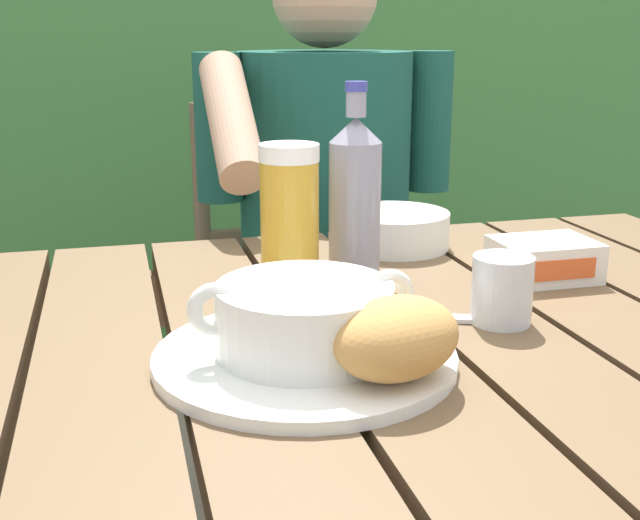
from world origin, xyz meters
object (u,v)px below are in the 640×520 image
at_px(beer_glass, 290,218).
at_px(chair_near_diner, 306,317).
at_px(serving_plate, 305,357).
at_px(bread_roll, 396,338).
at_px(diner_bowl, 394,229).
at_px(beer_bottle, 355,195).
at_px(table_knife, 416,316).
at_px(person_eating, 328,220).
at_px(butter_tub, 544,260).
at_px(soup_bowl, 305,317).
at_px(water_glass_small, 502,290).

bearing_deg(beer_glass, chair_near_diner, 74.95).
relative_size(serving_plate, bread_roll, 1.87).
bearing_deg(beer_glass, diner_bowl, 39.23).
distance_m(beer_bottle, table_knife, 0.20).
relative_size(person_eating, butter_tub, 10.21).
bearing_deg(beer_bottle, serving_plate, -116.28).
bearing_deg(soup_bowl, bread_roll, -49.40).
height_order(chair_near_diner, bread_roll, chair_near_diner).
bearing_deg(butter_tub, bread_roll, -138.46).
distance_m(person_eating, table_knife, 0.65).
bearing_deg(chair_near_diner, butter_tub, -80.03).
distance_m(bread_roll, table_knife, 0.18).
height_order(bread_roll, water_glass_small, bread_roll).
distance_m(person_eating, diner_bowl, 0.35).
distance_m(chair_near_diner, diner_bowl, 0.63).
distance_m(serving_plate, bread_roll, 0.11).
xyz_separation_m(beer_bottle, water_glass_small, (0.10, -0.20, -0.07)).
relative_size(person_eating, soup_bowl, 5.77).
height_order(serving_plate, beer_bottle, beer_bottle).
height_order(soup_bowl, beer_glass, beer_glass).
relative_size(beer_bottle, butter_tub, 1.99).
bearing_deg(diner_bowl, serving_plate, -120.72).
xyz_separation_m(chair_near_diner, beer_bottle, (-0.10, -0.66, 0.40)).
distance_m(chair_near_diner, butter_tub, 0.82).
relative_size(beer_bottle, table_knife, 1.59).
xyz_separation_m(bread_roll, butter_tub, (0.29, 0.26, -0.02)).
bearing_deg(table_knife, beer_bottle, 95.63).
relative_size(water_glass_small, diner_bowl, 0.46).
xyz_separation_m(beer_bottle, table_knife, (0.02, -0.17, -0.10)).
bearing_deg(water_glass_small, beer_glass, 138.56).
xyz_separation_m(beer_glass, diner_bowl, (0.19, 0.15, -0.06)).
xyz_separation_m(bread_roll, diner_bowl, (0.16, 0.45, -0.02)).
distance_m(chair_near_diner, table_knife, 0.89).
bearing_deg(bread_roll, chair_near_diner, 80.84).
bearing_deg(chair_near_diner, diner_bowl, -90.00).
height_order(serving_plate, beer_glass, beer_glass).
relative_size(person_eating, serving_plate, 4.37).
distance_m(beer_bottle, butter_tub, 0.25).
relative_size(chair_near_diner, person_eating, 0.74).
bearing_deg(person_eating, soup_bowl, -106.93).
xyz_separation_m(beer_glass, table_knife, (0.11, -0.14, -0.08)).
bearing_deg(soup_bowl, butter_tub, 27.44).
xyz_separation_m(butter_tub, diner_bowl, (-0.13, 0.19, 0.00)).
bearing_deg(chair_near_diner, serving_plate, -103.65).
bearing_deg(beer_bottle, butter_tub, -17.92).
height_order(serving_plate, water_glass_small, water_glass_small).
height_order(person_eating, bread_roll, person_eating).
relative_size(table_knife, diner_bowl, 0.96).
distance_m(chair_near_diner, beer_glass, 0.82).
bearing_deg(bread_roll, table_knife, 62.70).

